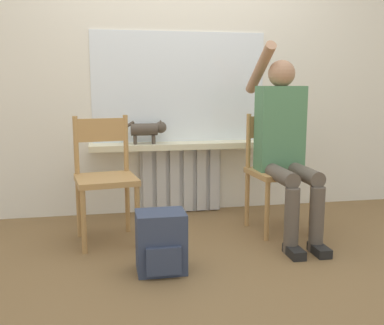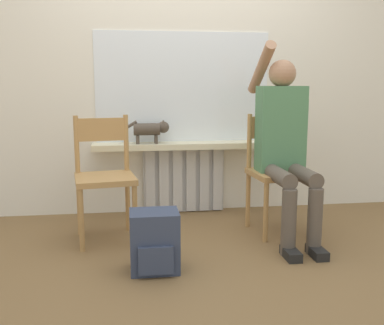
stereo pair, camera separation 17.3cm
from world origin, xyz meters
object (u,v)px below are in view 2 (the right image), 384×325
Objects in this scene: chair_right at (278,170)px; cat at (151,129)px; chair_left at (104,175)px; person at (285,140)px; backpack at (155,242)px.

chair_right is 2.17× the size of cat.
person reaches higher than chair_left.
chair_left reaches higher than backpack.
person is 3.46× the size of cat.
backpack is at bearing -152.33° from person.
chair_right is at bearing -30.67° from cat.
cat is (0.37, 0.55, 0.28)m from chair_left.
chair_left reaches higher than cat.
cat is (-0.93, 0.55, 0.28)m from chair_right.
backpack is (-0.98, -0.52, -0.54)m from person.
chair_left and chair_right have the same top height.
person is at bearing -93.03° from chair_right.
cat is at bearing 48.40° from chair_left.
chair_right reaches higher than cat.
person is 3.86× the size of backpack.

